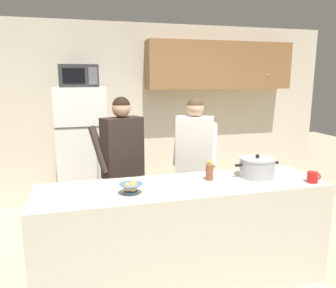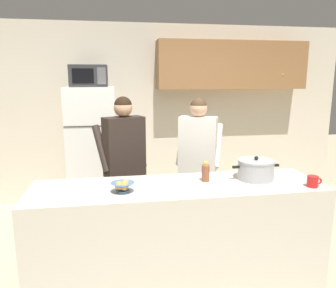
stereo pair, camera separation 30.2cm
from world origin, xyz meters
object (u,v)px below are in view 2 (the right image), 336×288
at_px(refrigerator, 93,150).
at_px(bread_bowl, 123,186).
at_px(person_near_pot, 124,155).
at_px(cooking_pot, 256,170).
at_px(bottle_near_edge, 206,172).
at_px(person_by_sink, 198,153).
at_px(coffee_mug, 313,181).
at_px(microwave, 89,76).

xyz_separation_m(refrigerator, bread_bowl, (0.36, -1.95, 0.12)).
bearing_deg(bread_bowl, refrigerator, 100.50).
height_order(person_near_pot, cooking_pot, person_near_pot).
bearing_deg(bread_bowl, bottle_near_edge, 13.67).
bearing_deg(person_by_sink, refrigerator, 140.00).
bearing_deg(cooking_pot, bottle_near_edge, 177.35).
bearing_deg(refrigerator, bread_bowl, -79.50).
distance_m(cooking_pot, bottle_near_edge, 0.46).
relative_size(person_by_sink, coffee_mug, 12.32).
bearing_deg(person_near_pot, microwave, 110.98).
relative_size(cooking_pot, bread_bowl, 2.31).
bearing_deg(bottle_near_edge, coffee_mug, -19.52).
distance_m(person_near_pot, bottle_near_edge, 0.99).
height_order(refrigerator, person_by_sink, refrigerator).
xyz_separation_m(cooking_pot, bottle_near_edge, (-0.46, 0.02, -0.00)).
xyz_separation_m(refrigerator, person_by_sink, (1.22, -1.02, 0.15)).
xyz_separation_m(person_near_pot, bottle_near_edge, (0.69, -0.71, -0.01)).
distance_m(cooking_pot, bread_bowl, 1.20).
xyz_separation_m(person_by_sink, cooking_pot, (0.34, -0.77, 0.01)).
bearing_deg(person_by_sink, bread_bowl, -132.59).
relative_size(coffee_mug, bottle_near_edge, 0.75).
distance_m(refrigerator, bread_bowl, 1.99).
relative_size(person_near_pot, cooking_pot, 3.74).
height_order(person_by_sink, bread_bowl, person_by_sink).
bearing_deg(bread_bowl, person_near_pot, 87.55).
relative_size(person_near_pot, bottle_near_edge, 9.34).
distance_m(person_by_sink, bread_bowl, 1.27).
distance_m(refrigerator, bottle_near_edge, 2.09).
xyz_separation_m(refrigerator, cooking_pot, (1.55, -1.80, 0.16)).
distance_m(person_by_sink, bottle_near_edge, 0.76).
distance_m(refrigerator, microwave, 0.99).
bearing_deg(bottle_near_edge, person_by_sink, 80.64).
bearing_deg(bottle_near_edge, refrigerator, 121.64).
bearing_deg(bottle_near_edge, bread_bowl, -166.33).
bearing_deg(bread_bowl, coffee_mug, -4.41).
height_order(microwave, bottle_near_edge, microwave).
distance_m(person_near_pot, bread_bowl, 0.89).
height_order(cooking_pot, coffee_mug, cooking_pot).
xyz_separation_m(cooking_pot, coffee_mug, (0.39, -0.28, -0.04)).
height_order(coffee_mug, bottle_near_edge, bottle_near_edge).
bearing_deg(bottle_near_edge, microwave, 121.96).
relative_size(person_near_pot, coffee_mug, 12.49).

